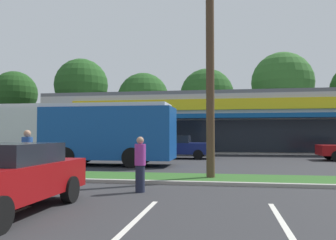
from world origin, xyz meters
The scene contains 17 objects.
grass_median centered at (0.00, 14.00, 0.06)m, with size 56.00×2.20×0.12m, color #2D5B23.
curb_lip centered at (0.00, 12.78, 0.06)m, with size 56.00×0.24×0.12m, color #99968C.
parking_stripe_2 centered at (2.44, 7.42, 0.00)m, with size 0.12×4.80×0.01m, color silver.
parking_stripe_3 centered at (5.21, 7.62, 0.00)m, with size 0.12×4.80×0.01m, color silver.
storefront_building centered at (3.29, 35.75, 2.64)m, with size 31.09×12.85×5.28m.
tree_far_left centered at (-23.19, 42.78, 6.92)m, with size 5.81×5.81×9.84m.
tree_left centered at (-13.78, 42.40, 7.73)m, with size 6.62×6.62×11.06m.
tree_mid_left centered at (-6.06, 43.43, 6.01)m, with size 6.40×6.40×9.22m.
tree_mid centered at (1.87, 42.56, 6.18)m, with size 6.32×6.32×9.35m.
tree_mid_right centered at (10.60, 43.47, 7.60)m, with size 7.13×7.13×11.18m.
utility_pole centered at (3.46, 13.96, 5.39)m, with size 3.03×2.40×10.08m.
city_bus centered at (-4.81, 19.11, 1.77)m, with size 12.58×2.75×3.25m.
car_0 centered at (0.82, 24.91, 0.80)m, with size 4.72×1.94×1.55m.
car_4 centered at (-11.30, 25.49, 0.83)m, with size 4.39×2.02×1.65m.
car_5 centered at (-0.40, 8.03, 0.76)m, with size 1.86×4.38×1.46m.
pedestrian_near_bench centered at (-2.53, 12.27, 0.91)m, with size 0.36×0.36×1.80m.
pedestrian_by_pole centered at (1.72, 11.12, 0.80)m, with size 0.32×0.32×1.59m.
Camera 1 is at (4.19, 1.33, 1.67)m, focal length 37.35 mm.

